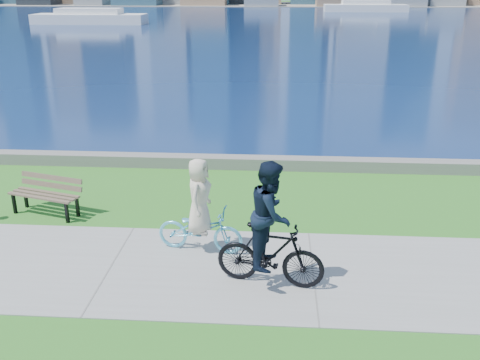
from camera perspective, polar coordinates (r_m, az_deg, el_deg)
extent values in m
plane|color=#266C1C|center=(11.08, -13.57, -8.99)|extent=(320.00, 320.00, 0.00)
cube|color=gray|center=(11.08, -13.58, -8.94)|extent=(80.00, 3.50, 0.02)
cube|color=slate|center=(16.53, -7.45, 2.05)|extent=(90.00, 0.50, 0.35)
cube|color=#0C214D|center=(81.41, 1.76, 16.65)|extent=(320.00, 131.00, 0.01)
cube|color=gray|center=(139.31, 2.77, 18.23)|extent=(320.00, 30.00, 0.12)
cube|color=white|center=(77.17, -15.72, 16.21)|extent=(14.88, 4.25, 1.28)
cube|color=white|center=(77.12, -15.80, 16.95)|extent=(8.50, 3.19, 0.74)
cube|color=white|center=(107.61, 13.22, 17.42)|extent=(15.24, 4.35, 1.31)
cube|color=white|center=(107.57, 13.27, 17.97)|extent=(8.71, 3.27, 0.76)
cube|color=black|center=(14.15, -22.93, -2.34)|extent=(0.08, 0.08, 0.50)
cube|color=black|center=(13.18, -17.98, -3.35)|extent=(0.08, 0.08, 0.50)
cube|color=black|center=(14.42, -21.88, -1.78)|extent=(0.08, 0.08, 0.50)
cube|color=black|center=(13.46, -16.95, -2.72)|extent=(0.08, 0.08, 0.50)
cube|color=brown|center=(13.55, -20.69, -1.78)|extent=(1.73, 0.61, 0.04)
cube|color=brown|center=(13.68, -20.21, -1.52)|extent=(1.73, 0.61, 0.04)
cube|color=brown|center=(13.80, -19.75, -1.26)|extent=(1.73, 0.61, 0.04)
cube|color=brown|center=(13.84, -19.47, -0.52)|extent=(1.72, 0.57, 0.13)
cube|color=brown|center=(13.80, -19.48, 0.25)|extent=(1.72, 0.57, 0.13)
imported|color=#62CDF0|center=(11.19, -4.28, -5.27)|extent=(0.92, 1.90, 0.95)
imported|color=white|center=(10.88, -4.38, -1.72)|extent=(0.63, 0.86, 1.59)
imported|color=black|center=(9.92, 3.24, -7.96)|extent=(0.94, 2.08, 1.21)
imported|color=black|center=(9.56, 3.33, -3.66)|extent=(0.90, 1.07, 1.98)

